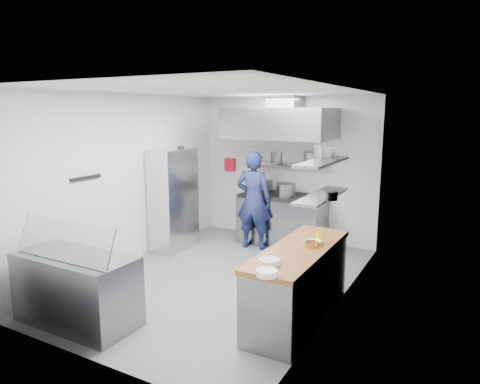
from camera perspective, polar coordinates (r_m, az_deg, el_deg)
The scene contains 35 objects.
floor at distance 6.66m, azimuth -2.54°, elevation -11.48°, with size 5.00×5.00×0.00m, color slate.
ceiling at distance 6.18m, azimuth -2.75°, elevation 13.34°, with size 5.00×5.00×0.00m, color silver.
wall_back at distance 8.48m, azimuth 6.20°, elevation 3.09°, with size 3.60×0.02×2.80m, color white.
wall_front at distance 4.39m, azimuth -19.96°, elevation -4.66°, with size 3.60×0.02×2.80m, color white.
wall_left at distance 7.36m, azimuth -14.70°, elevation 1.64°, with size 5.00×0.02×2.80m, color white.
wall_right at distance 5.56m, azimuth 13.39°, elevation -1.14°, with size 5.00×0.02×2.80m, color white.
gas_range at distance 8.26m, azimuth 5.64°, elevation -3.83°, with size 1.60×0.80×0.90m, color gray.
cooktop at distance 8.15m, azimuth 5.70°, elevation -0.56°, with size 1.57×0.78×0.06m, color black.
stock_pot_left at distance 8.65m, azimuth 3.46°, elevation 1.00°, with size 0.25×0.25×0.20m, color slate.
stock_pot_mid at distance 7.98m, azimuth 6.11°, elevation 0.28°, with size 0.37×0.37×0.24m, color slate.
over_range_shelf at distance 8.28m, azimuth 6.43°, elevation 3.73°, with size 1.60×0.30×0.04m, color gray.
shelf_pot_a at distance 8.59m, azimuth 5.05°, elevation 4.75°, with size 0.28×0.28×0.18m, color slate.
shelf_pot_b at distance 8.21m, azimuth 9.43°, elevation 4.51°, with size 0.27×0.27×0.22m, color slate.
extractor_hood at distance 7.84m, azimuth 5.38°, elevation 9.09°, with size 1.90×1.15×0.55m, color gray.
hood_duct at distance 8.05m, azimuth 6.08°, elevation 11.82°, with size 0.55×0.55×0.24m, color slate.
red_firebox at distance 8.97m, azimuth -1.34°, elevation 3.69°, with size 0.22×0.10×0.26m, color red.
chef at distance 7.86m, azimuth 1.83°, elevation -1.09°, with size 0.66×0.44×1.82m, color navy.
wire_rack at distance 7.91m, azimuth -8.87°, elevation -1.02°, with size 0.50×0.90×1.85m, color silver.
rack_bin_a at distance 8.04m, azimuth -8.22°, elevation -1.72°, with size 0.16×0.19×0.17m, color white.
rack_bin_b at distance 8.36m, azimuth -6.24°, elevation 2.28°, with size 0.13×0.17×0.15m, color yellow.
rack_jar at distance 7.91m, azimuth -7.86°, elevation 5.42°, with size 0.12×0.12×0.18m, color black.
knife_strip at distance 6.70m, azimuth -19.88°, elevation 1.79°, with size 0.04×0.55×0.05m, color black.
prep_counter_base at distance 5.40m, azimuth 7.83°, elevation -12.22°, with size 0.62×2.00×0.84m, color gray.
prep_counter_top at distance 5.24m, azimuth 7.96°, elevation -7.68°, with size 0.65×2.04×0.06m, color olive.
plate_stack_a at distance 4.34m, azimuth 3.59°, elevation -10.71°, with size 0.21×0.21×0.06m, color white.
plate_stack_b at distance 4.65m, azimuth 3.89°, elevation -9.23°, with size 0.23×0.23×0.06m, color white.
copper_pan at distance 5.29m, azimuth 9.55°, elevation -6.86°, with size 0.17×0.17×0.06m, color #D07C3A.
squeeze_bottle at distance 5.46m, azimuth 10.42°, elevation -5.70°, with size 0.06×0.06×0.18m, color yellow.
mixing_bowl at distance 5.36m, azimuth 9.58°, elevation -6.67°, with size 0.22×0.22×0.05m, color white.
wall_shelf_lower at distance 5.31m, azimuth 10.91°, elevation -0.51°, with size 0.30×1.30×0.04m, color gray.
wall_shelf_upper at distance 5.24m, azimuth 11.07°, elevation 4.00°, with size 0.30×1.30×0.04m, color gray.
shelf_pot_c at distance 4.99m, azimuth 11.69°, elevation -0.43°, with size 0.21×0.21×0.10m, color slate.
shelf_pot_d at distance 5.62m, azimuth 11.27°, elevation 5.35°, with size 0.29×0.29×0.14m, color slate.
display_case at distance 5.58m, azimuth -20.92°, elevation -12.02°, with size 1.50×0.70×0.85m, color gray.
display_glass at distance 5.30m, azimuth -22.38°, elevation -5.93°, with size 1.47×0.02×0.45m, color silver.
Camera 1 is at (3.22, -5.26, 2.51)m, focal length 32.00 mm.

